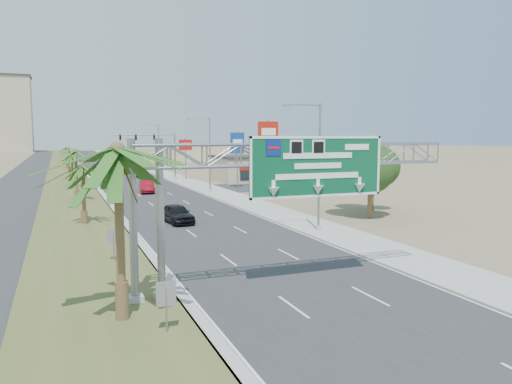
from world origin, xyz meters
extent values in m
plane|color=#8C7A59|center=(0.00, 0.00, 0.00)|extent=(600.00, 600.00, 0.00)
cube|color=#28282B|center=(0.00, 110.00, 0.01)|extent=(12.00, 300.00, 0.02)
cube|color=#9E9B93|center=(8.50, 110.00, 0.05)|extent=(4.00, 300.00, 0.10)
cube|color=#455726|center=(-10.00, 110.00, 0.06)|extent=(7.00, 300.00, 0.12)
cube|color=#28282B|center=(-17.00, 110.00, 0.01)|extent=(8.00, 300.00, 0.02)
cylinder|color=gray|center=(-7.20, 10.00, 3.70)|extent=(0.36, 0.36, 7.40)
cylinder|color=gray|center=(-8.40, 10.00, 3.70)|extent=(0.36, 0.36, 7.40)
cube|color=#9E9B93|center=(-7.20, 10.00, 0.20)|extent=(0.70, 0.70, 0.40)
cube|color=#9E9B93|center=(-8.40, 10.00, 0.20)|extent=(0.70, 0.70, 0.40)
cube|color=#084A2B|center=(0.50, 9.52, 6.00)|extent=(7.20, 0.12, 3.00)
cube|color=navy|center=(-1.90, 9.44, 6.95)|extent=(0.75, 0.03, 0.75)
cone|color=white|center=(0.50, 9.44, 4.85)|extent=(0.56, 0.56, 0.45)
cylinder|color=brown|center=(-9.20, 8.00, 3.50)|extent=(0.36, 0.36, 7.00)
cylinder|color=brown|center=(-9.20, 8.00, 0.84)|extent=(0.54, 0.54, 1.68)
cylinder|color=brown|center=(-9.50, 32.00, 2.50)|extent=(0.36, 0.36, 5.00)
cylinder|color=brown|center=(-9.50, 32.00, 0.60)|extent=(0.54, 0.54, 1.20)
cylinder|color=brown|center=(-9.50, 48.00, 2.90)|extent=(0.36, 0.36, 5.80)
cylinder|color=brown|center=(-9.50, 48.00, 0.70)|extent=(0.54, 0.54, 1.39)
cylinder|color=brown|center=(-9.50, 66.00, 2.25)|extent=(0.36, 0.36, 4.50)
cylinder|color=brown|center=(-9.50, 66.00, 0.54)|extent=(0.54, 0.54, 1.08)
cylinder|color=brown|center=(-9.50, 85.00, 2.60)|extent=(0.36, 0.36, 5.20)
cylinder|color=brown|center=(-9.50, 85.00, 0.62)|extent=(0.54, 0.54, 1.25)
cylinder|color=brown|center=(-9.50, 110.00, 2.40)|extent=(0.36, 0.36, 4.80)
cylinder|color=brown|center=(-9.50, 110.00, 0.58)|extent=(0.54, 0.54, 1.15)
cylinder|color=gray|center=(7.50, 22.00, 5.00)|extent=(0.20, 0.20, 10.00)
cylinder|color=gray|center=(6.10, 22.00, 9.85)|extent=(2.80, 0.12, 0.12)
cube|color=slate|center=(4.70, 22.00, 9.75)|extent=(0.50, 0.22, 0.18)
cylinder|color=#9E9B93|center=(7.50, 22.00, 0.25)|extent=(0.44, 0.44, 0.50)
cylinder|color=gray|center=(7.50, 52.00, 5.00)|extent=(0.20, 0.20, 10.00)
cylinder|color=gray|center=(6.10, 52.00, 9.85)|extent=(2.80, 0.12, 0.12)
cube|color=slate|center=(4.70, 52.00, 9.75)|extent=(0.50, 0.22, 0.18)
cylinder|color=#9E9B93|center=(7.50, 52.00, 0.25)|extent=(0.44, 0.44, 0.50)
cylinder|color=gray|center=(7.50, 88.00, 5.00)|extent=(0.20, 0.20, 10.00)
cylinder|color=gray|center=(6.10, 88.00, 9.85)|extent=(2.80, 0.12, 0.12)
cube|color=slate|center=(4.70, 88.00, 9.75)|extent=(0.50, 0.22, 0.18)
cylinder|color=#9E9B93|center=(7.50, 88.00, 0.25)|extent=(0.44, 0.44, 0.50)
cylinder|color=gray|center=(7.20, 72.00, 4.00)|extent=(0.28, 0.28, 8.00)
cylinder|color=gray|center=(2.20, 72.00, 7.70)|extent=(10.00, 0.18, 0.18)
cube|color=black|center=(3.70, 71.80, 7.30)|extent=(0.32, 0.18, 0.95)
cube|color=black|center=(0.70, 71.80, 7.30)|extent=(0.32, 0.18, 0.95)
cube|color=black|center=(-1.80, 71.80, 7.30)|extent=(0.32, 0.18, 0.95)
sphere|color=red|center=(3.70, 71.68, 7.60)|extent=(0.22, 0.22, 0.22)
imported|color=black|center=(7.20, 72.00, 7.00)|extent=(0.16, 0.16, 0.60)
cylinder|color=#9E9B93|center=(7.20, 72.00, 0.30)|extent=(0.56, 0.56, 0.60)
cube|color=tan|center=(22.00, 66.00, 2.00)|extent=(18.00, 10.00, 4.00)
cylinder|color=brown|center=(15.00, 26.00, 1.95)|extent=(0.44, 0.44, 3.90)
sphere|color=black|center=(15.00, 26.00, 4.55)|extent=(4.50, 4.50, 4.50)
cylinder|color=brown|center=(18.00, 30.00, 1.65)|extent=(0.44, 0.44, 3.30)
sphere|color=black|center=(18.00, 30.00, 3.85)|extent=(3.50, 3.50, 3.50)
cylinder|color=gray|center=(-7.80, 6.00, 0.90)|extent=(0.08, 0.08, 1.80)
cube|color=slate|center=(-7.80, 6.00, 1.60)|extent=(0.75, 0.06, 0.95)
cylinder|color=gray|center=(-8.50, 18.00, 0.90)|extent=(0.08, 0.08, 1.80)
cube|color=slate|center=(-8.50, 18.00, 1.60)|extent=(0.75, 0.06, 0.95)
cube|color=#B7AC8B|center=(-32.00, 250.00, 17.50)|extent=(20.00, 16.00, 35.00)
cube|color=tan|center=(30.00, 140.00, 2.50)|extent=(20.00, 12.00, 5.00)
imported|color=black|center=(-2.00, 29.98, 0.82)|extent=(2.52, 5.02, 1.64)
imported|color=maroon|center=(-0.57, 54.32, 0.82)|extent=(2.20, 5.15, 1.65)
imported|color=gray|center=(2.77, 78.43, 0.66)|extent=(2.25, 4.76, 1.31)
imported|color=black|center=(-3.63, 95.57, 0.64)|extent=(1.93, 4.47, 1.28)
cylinder|color=gray|center=(11.68, 42.05, 4.70)|extent=(0.20, 0.20, 9.40)
cube|color=#AC190D|center=(11.68, 42.05, 8.00)|extent=(2.40, 0.86, 2.40)
cube|color=white|center=(11.68, 41.87, 8.00)|extent=(1.64, 0.44, 0.84)
cylinder|color=gray|center=(12.59, 55.40, 4.10)|extent=(0.20, 0.20, 8.21)
cube|color=navy|center=(12.59, 55.40, 6.51)|extent=(2.02, 0.49, 3.00)
cube|color=white|center=(12.59, 55.22, 6.51)|extent=(1.40, 0.17, 1.05)
cylinder|color=gray|center=(9.00, 71.77, 3.56)|extent=(0.20, 0.20, 7.11)
cube|color=red|center=(9.00, 71.77, 6.01)|extent=(2.20, 0.31, 1.80)
cube|color=white|center=(9.00, 71.59, 6.01)|extent=(1.54, 0.04, 0.63)
camera|label=1|loc=(-11.37, -12.14, 7.50)|focal=35.00mm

